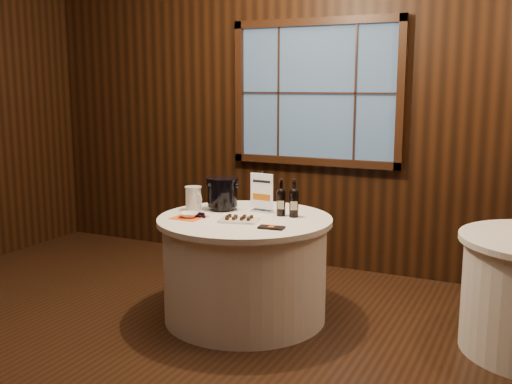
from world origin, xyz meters
The scene contains 13 objects.
ground centered at (0.00, 0.00, 0.00)m, with size 6.00×6.00×0.00m, color black.
back_wall centered at (0.00, 2.48, 1.54)m, with size 6.00×0.10×3.00m.
main_table centered at (0.00, 1.00, 0.39)m, with size 1.28×1.28×0.77m.
sign_stand centered at (0.04, 1.22, 0.88)m, with size 0.19×0.10×0.31m.
port_bottle_left centered at (0.22, 1.16, 0.89)m, with size 0.07×0.08×0.27m.
port_bottle_right centered at (0.32, 1.16, 0.89)m, with size 0.07×0.08×0.28m.
ice_bucket centered at (-0.27, 1.16, 0.90)m, with size 0.25×0.25×0.25m.
chocolate_plate centered at (0.02, 0.86, 0.79)m, with size 0.30×0.23×0.04m.
chocolate_box centered at (0.32, 0.77, 0.78)m, with size 0.17×0.09×0.01m, color black.
grape_bunch centered at (-0.29, 0.86, 0.79)m, with size 0.15×0.09×0.04m.
glass_pitcher centered at (-0.46, 1.04, 0.86)m, with size 0.17×0.13×0.19m.
orange_napkin centered at (-0.36, 0.81, 0.77)m, with size 0.21×0.21×0.00m, color #F95714.
cracker_bowl centered at (-0.36, 0.81, 0.79)m, with size 0.14×0.14×0.03m, color white.
Camera 1 is at (1.93, -2.81, 1.73)m, focal length 42.00 mm.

